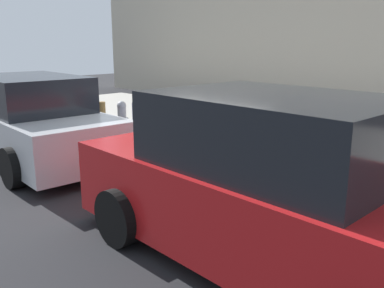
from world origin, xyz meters
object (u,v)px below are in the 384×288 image
(suitcase_olive_3, at_px, (278,152))
(suitcase_red_7, at_px, (179,129))
(parked_car_silver_1, at_px, (31,121))
(suitcase_teal_4, at_px, (248,144))
(suitcase_navy_9, at_px, (143,121))
(fire_hydrant, at_px, (122,116))
(suitcase_navy_2, at_px, (306,158))
(suitcase_red_0, at_px, (368,169))
(suitcase_silver_5, at_px, (218,141))
(suitcase_maroon_6, at_px, (199,137))
(bollard_post, at_px, (103,116))
(suitcase_black_1, at_px, (336,163))
(parked_car_red_0, at_px, (272,188))
(suitcase_black_8, at_px, (161,129))

(suitcase_olive_3, distance_m, suitcase_red_7, 2.30)
(parked_car_silver_1, bearing_deg, suitcase_teal_4, -145.73)
(suitcase_navy_9, relative_size, parked_car_silver_1, 0.21)
(fire_hydrant, bearing_deg, suitcase_navy_2, -179.11)
(suitcase_teal_4, relative_size, suitcase_red_7, 1.00)
(parked_car_silver_1, bearing_deg, suitcase_red_7, -125.30)
(suitcase_red_0, height_order, suitcase_teal_4, suitcase_red_0)
(suitcase_red_0, height_order, fire_hydrant, suitcase_red_0)
(suitcase_red_0, distance_m, suitcase_silver_5, 2.68)
(suitcase_olive_3, relative_size, suitcase_maroon_6, 1.00)
(bollard_post, xyz_separation_m, parked_car_silver_1, (-0.86, 2.10, 0.27))
(suitcase_red_0, height_order, suitcase_black_1, suitcase_black_1)
(suitcase_olive_3, height_order, suitcase_maroon_6, suitcase_maroon_6)
(suitcase_maroon_6, relative_size, suitcase_navy_9, 0.84)
(suitcase_silver_5, relative_size, suitcase_maroon_6, 0.83)
(suitcase_teal_4, distance_m, fire_hydrant, 3.63)
(suitcase_navy_9, bearing_deg, suitcase_red_7, -176.71)
(suitcase_navy_2, xyz_separation_m, suitcase_maroon_6, (2.25, 0.07, -0.03))
(fire_hydrant, xyz_separation_m, bollard_post, (0.57, 0.15, -0.05))
(suitcase_black_1, height_order, suitcase_olive_3, suitcase_black_1)
(suitcase_silver_5, bearing_deg, suitcase_black_1, -177.24)
(suitcase_red_0, bearing_deg, suitcase_navy_9, -0.44)
(suitcase_silver_5, bearing_deg, suitcase_teal_4, -169.68)
(suitcase_olive_3, distance_m, parked_car_red_0, 2.77)
(suitcase_silver_5, relative_size, bollard_post, 1.04)
(suitcase_teal_4, relative_size, parked_car_red_0, 0.17)
(suitcase_red_7, distance_m, fire_hydrant, 1.90)
(suitcase_black_1, distance_m, suitcase_silver_5, 2.18)
(suitcase_black_8, bearing_deg, parked_car_red_0, 152.32)
(suitcase_navy_2, relative_size, suitcase_teal_4, 1.15)
(suitcase_maroon_6, relative_size, bollard_post, 1.25)
(suitcase_teal_4, relative_size, suitcase_maroon_6, 0.90)
(parked_car_red_0, bearing_deg, suitcase_black_1, -78.40)
(suitcase_navy_9, bearing_deg, suitcase_navy_2, -178.46)
(suitcase_black_1, bearing_deg, fire_hydrant, 0.32)
(suitcase_silver_5, xyz_separation_m, bollard_post, (3.62, 0.07, 0.02))
(suitcase_navy_9, height_order, fire_hydrant, suitcase_navy_9)
(suitcase_olive_3, height_order, bollard_post, suitcase_olive_3)
(suitcase_olive_3, bearing_deg, suitcase_black_8, 0.74)
(suitcase_black_1, bearing_deg, suitcase_black_8, 0.02)
(suitcase_silver_5, distance_m, parked_car_red_0, 3.43)
(suitcase_olive_3, bearing_deg, bollard_post, 2.57)
(suitcase_navy_9, xyz_separation_m, parked_car_red_0, (-4.87, 2.21, 0.27))
(suitcase_black_8, height_order, suitcase_navy_9, suitcase_navy_9)
(fire_hydrant, bearing_deg, parked_car_silver_1, 97.34)
(suitcase_red_7, relative_size, suitcase_black_8, 0.92)
(suitcase_navy_2, xyz_separation_m, parked_car_red_0, (-0.97, 2.32, 0.34))
(suitcase_navy_9, height_order, bollard_post, suitcase_navy_9)
(suitcase_teal_4, bearing_deg, suitcase_olive_3, -176.61)
(suitcase_red_0, xyz_separation_m, suitcase_black_8, (4.37, -0.10, -0.10))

